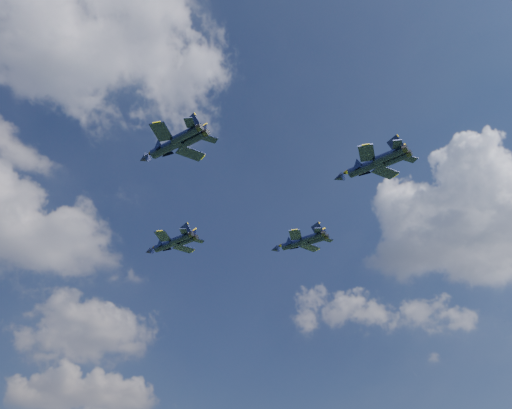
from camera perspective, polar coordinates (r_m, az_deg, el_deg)
The scene contains 4 objects.
jet_lead at distance 115.61m, azimuth -9.06°, elevation -4.04°, with size 10.09×13.44×3.28m.
jet_left at distance 93.13m, azimuth -9.04°, elevation 5.62°, with size 10.89×14.65×3.55m.
jet_right at distance 119.33m, azimuth 3.76°, elevation -3.92°, with size 10.39×13.45×3.32m.
jet_slot at distance 95.51m, azimuth 10.70°, elevation 3.65°, with size 10.56×14.31×3.45m.
Camera 1 is at (-34.70, -71.16, 3.51)m, focal length 40.00 mm.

